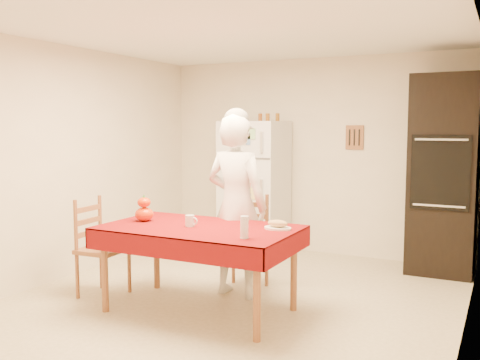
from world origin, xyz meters
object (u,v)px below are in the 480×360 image
Objects in this scene: chair_left at (98,243)px; seated_woman at (237,206)px; dining_table at (199,234)px; oven_cabinet at (443,175)px; wine_glass at (244,227)px; bread_plate at (278,228)px; chair_far at (247,238)px; coffee_mug at (190,221)px; pumpkin_lower at (144,214)px; refrigerator at (255,187)px.

seated_woman is at bearing -66.82° from chair_left.
seated_woman is at bearing 81.41° from dining_table.
wine_glass is at bearing -115.13° from oven_cabinet.
wine_glass reaches higher than bread_plate.
chair_far is 5.40× the size of wine_glass.
chair_far reaches higher than dining_table.
chair_left reaches higher than coffee_mug.
coffee_mug reaches higher than dining_table.
oven_cabinet is 12.77× the size of pumpkin_lower.
coffee_mug is (0.44, -2.28, -0.04)m from refrigerator.
chair_left is at bearing -104.97° from refrigerator.
wine_glass is (0.57, -0.26, 0.16)m from dining_table.
wine_glass is at bearing -100.41° from chair_left.
wine_glass reaches higher than coffee_mug.
chair_far is 0.45m from seated_woman.
coffee_mug is at bearing -4.22° from pumpkin_lower.
chair_far is at bearing -57.43° from chair_left.
refrigerator is 2.29m from oven_cabinet.
bread_plate is at bearing 16.65° from dining_table.
wine_glass is 0.73× the size of bread_plate.
chair_far is at bearing 133.78° from bread_plate.
seated_woman is at bearing 38.89° from pumpkin_lower.
seated_woman reaches higher than refrigerator.
seated_woman is at bearing 120.75° from wine_glass.
oven_cabinet is at bearing -54.16° from chair_left.
seated_woman reaches higher than coffee_mug.
refrigerator is 17.00× the size of coffee_mug.
oven_cabinet reaches higher than chair_left.
bread_plate is (0.58, -0.36, -0.11)m from seated_woman.
chair_far is at bearing -67.81° from refrigerator.
chair_left is at bearing -177.95° from dining_table.
bread_plate is at bearing -117.78° from oven_cabinet.
wine_glass is (1.69, -0.22, 0.34)m from chair_left.
pumpkin_lower is (-0.60, 0.01, 0.13)m from dining_table.
oven_cabinet is at bearing 64.87° from wine_glass.
dining_table is at bearing -91.02° from chair_left.
bread_plate reaches higher than dining_table.
chair_far is 5.52× the size of pumpkin_lower.
seated_woman is (-1.68, -1.74, -0.22)m from oven_cabinet.
dining_table is at bearing -0.65° from pumpkin_lower.
coffee_mug is at bearing 160.66° from wine_glass.
oven_cabinet is 22.00× the size of coffee_mug.
chair_far is 3.96× the size of bread_plate.
refrigerator is at bearing 87.86° from pumpkin_lower.
coffee_mug is (-0.15, -0.85, 0.30)m from chair_far.
oven_cabinet is 3.30m from pumpkin_lower.
pumpkin_lower is at bearing 167.19° from wine_glass.
pumpkin_lower is 1.28m from bread_plate.
seated_woman is at bearing -134.07° from oven_cabinet.
refrigerator reaches higher than chair_far.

